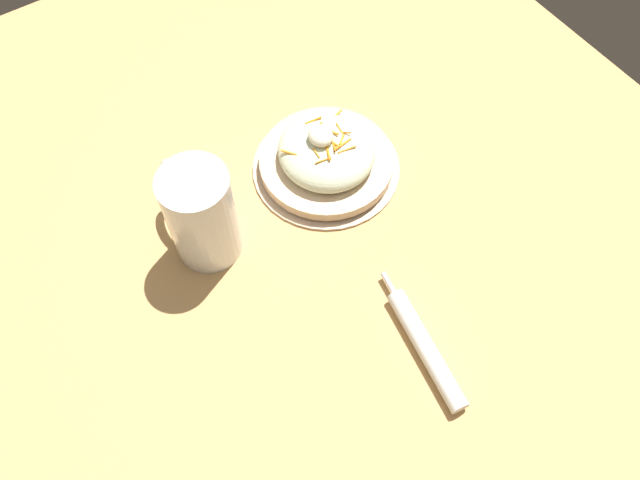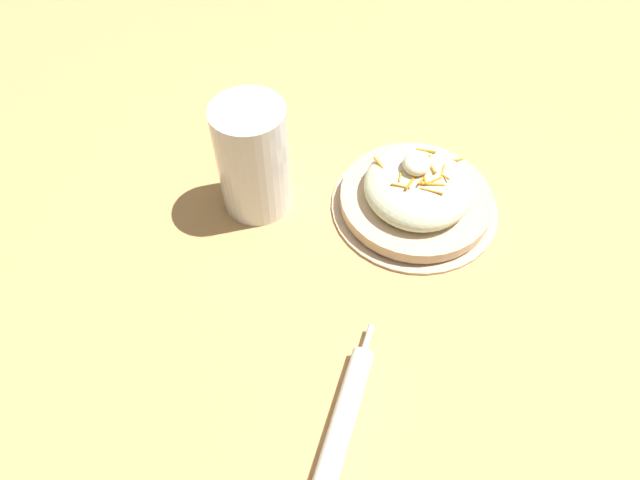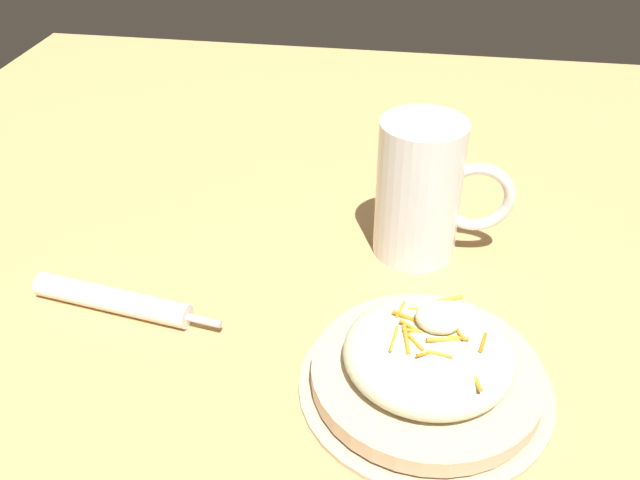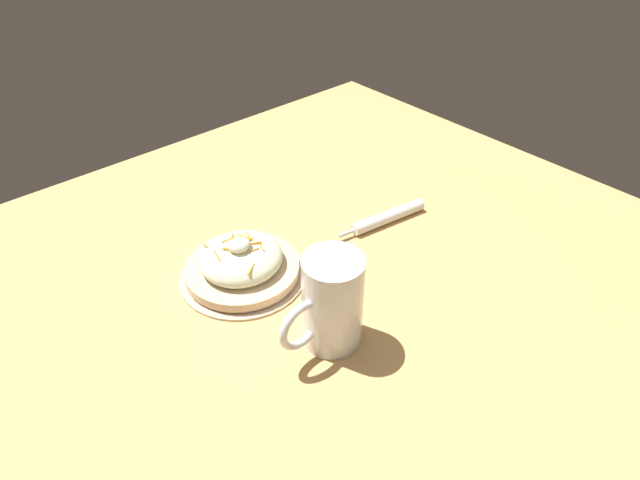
{
  "view_description": "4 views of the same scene",
  "coord_description": "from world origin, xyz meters",
  "views": [
    {
      "loc": [
        0.4,
        -0.17,
        0.81
      ],
      "look_at": [
        0.05,
        0.06,
        0.08
      ],
      "focal_mm": 35.57,
      "sensor_mm": 36.0,
      "label": 1
    },
    {
      "loc": [
        0.43,
        0.12,
        0.59
      ],
      "look_at": [
        0.03,
        0.06,
        0.06
      ],
      "focal_mm": 31.39,
      "sensor_mm": 36.0,
      "label": 2
    },
    {
      "loc": [
        -0.07,
        0.62,
        0.47
      ],
      "look_at": [
        0.02,
        0.07,
        0.08
      ],
      "focal_mm": 38.75,
      "sensor_mm": 36.0,
      "label": 3
    },
    {
      "loc": [
        -0.48,
        -0.48,
        0.66
      ],
      "look_at": [
        0.02,
        0.08,
        0.08
      ],
      "focal_mm": 30.33,
      "sensor_mm": 36.0,
      "label": 4
    }
  ],
  "objects": [
    {
      "name": "ground_plane",
      "position": [
        0.0,
        0.0,
        0.0
      ],
      "size": [
        1.43,
        1.43,
        0.0
      ],
      "primitive_type": "plane",
      "color": "tan"
    },
    {
      "name": "beer_mug",
      "position": [
        -0.07,
        -0.05,
        0.07
      ],
      "size": [
        0.15,
        0.09,
        0.16
      ],
      "color": "white",
      "rests_on": "ground_plane"
    },
    {
      "name": "salad_plate",
      "position": [
        -0.09,
        0.17,
        0.03
      ],
      "size": [
        0.23,
        0.23,
        0.09
      ],
      "color": "#D1B28E",
      "rests_on": "ground_plane"
    },
    {
      "name": "napkin_roll",
      "position": [
        0.23,
        0.11,
        0.01
      ],
      "size": [
        0.21,
        0.05,
        0.03
      ],
      "color": "white",
      "rests_on": "ground_plane"
    }
  ]
}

